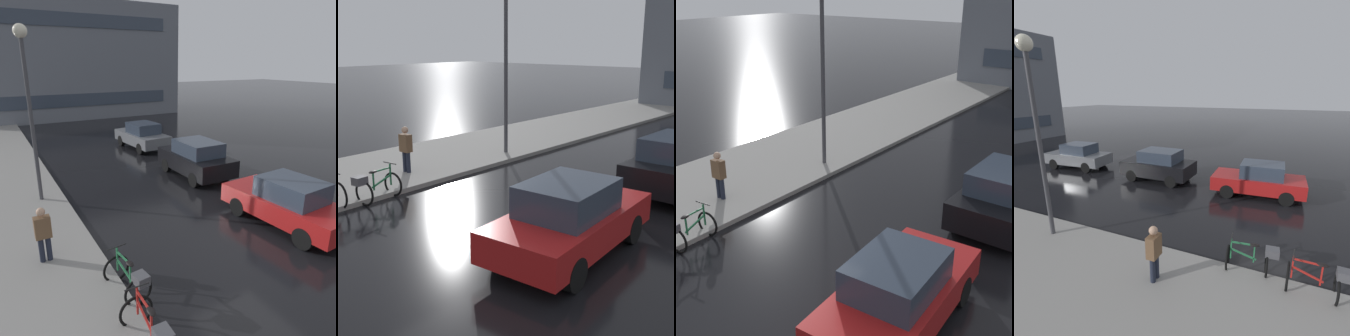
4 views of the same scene
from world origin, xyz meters
The scene contains 8 objects.
ground_plane centered at (0.00, 0.00, 0.00)m, with size 140.00×140.00×0.00m, color black.
bicycle_nearest centered at (-3.82, -1.37, 0.49)m, with size 0.75×1.38×1.02m.
bicycle_second centered at (-3.55, 0.20, 0.47)m, with size 0.83×1.38×1.00m.
car_red centered at (2.23, 0.93, 0.78)m, with size 2.07×4.25×1.59m.
car_black centered at (2.36, 6.33, 0.85)m, with size 1.94×3.86×1.69m.
car_grey centered at (2.41, 12.27, 0.78)m, with size 2.10×4.12×1.57m.
pedestrian centered at (-4.99, 2.38, 0.92)m, with size 0.40×0.24×1.64m.
streetlamp centered at (-4.43, 6.66, 4.36)m, with size 0.46×0.46×6.26m.
Camera 4 is at (-9.83, -0.56, 4.73)m, focal length 28.00 mm.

